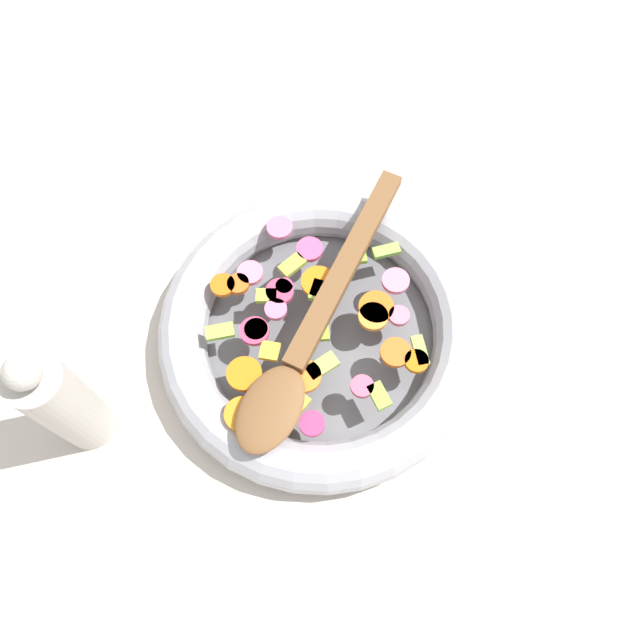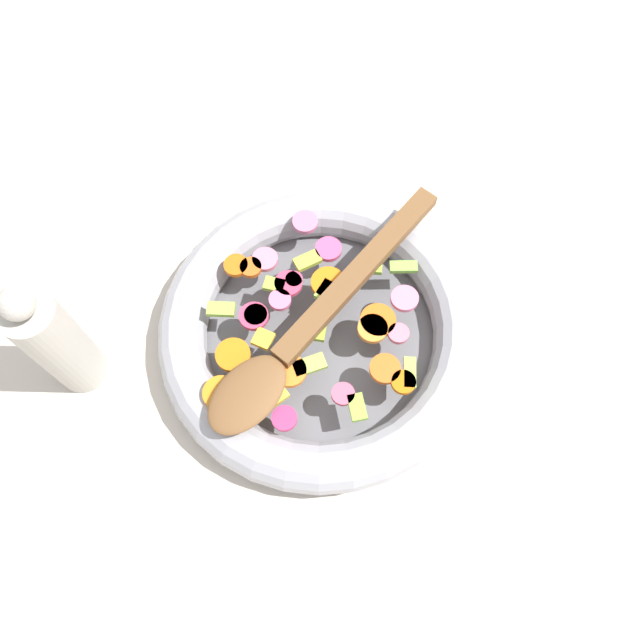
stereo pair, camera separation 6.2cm
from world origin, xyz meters
name	(u,v)px [view 2 (the right image)]	position (x,y,z in m)	size (l,w,h in m)	color
ground_plane	(320,339)	(0.00, 0.00, 0.00)	(4.00, 4.00, 0.00)	beige
skillet	(320,331)	(0.00, 0.00, 0.02)	(0.34, 0.34, 0.05)	slate
chopped_vegetables	(308,323)	(0.01, -0.01, 0.05)	(0.25, 0.22, 0.01)	orange
wooden_spoon	(307,329)	(0.02, -0.01, 0.06)	(0.31, 0.19, 0.01)	brown
pepper_mill	(56,342)	(0.08, -0.24, 0.08)	(0.05, 0.05, 0.18)	#B2ADA3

